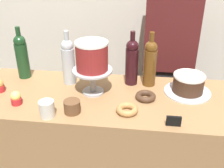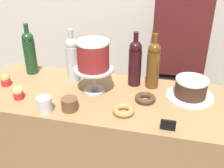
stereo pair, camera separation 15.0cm
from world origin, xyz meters
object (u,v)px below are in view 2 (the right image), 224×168
(wine_bottle_amber, at_px, (153,64))
(donut_chocolate, at_px, (145,98))
(cake_stand_pedestal, at_px, (94,76))
(donut_maple, at_px, (124,110))
(coffee_cup_ceramic, at_px, (45,105))
(wine_bottle_clear, at_px, (72,59))
(cupcake_caramel, at_px, (6,80))
(wine_bottle_green, at_px, (30,52))
(price_sign_chalkboard, at_px, (168,125))
(wine_bottle_dark_red, at_px, (135,62))
(cupcake_lemon, at_px, (18,93))
(barista_figure, at_px, (176,70))
(chocolate_round_cake, at_px, (191,87))
(white_layer_cake, at_px, (93,55))
(cookie_stack, at_px, (70,104))

(wine_bottle_amber, bearing_deg, donut_chocolate, -95.26)
(cake_stand_pedestal, height_order, donut_chocolate, cake_stand_pedestal)
(donut_maple, relative_size, coffee_cup_ceramic, 1.32)
(wine_bottle_clear, distance_m, cupcake_caramel, 0.42)
(wine_bottle_green, xyz_separation_m, price_sign_chalkboard, (0.90, -0.41, -0.12))
(donut_maple, height_order, coffee_cup_ceramic, coffee_cup_ceramic)
(wine_bottle_dark_red, bearing_deg, wine_bottle_green, 179.78)
(wine_bottle_green, bearing_deg, coffee_cup_ceramic, -54.75)
(donut_maple, height_order, price_sign_chalkboard, price_sign_chalkboard)
(cake_stand_pedestal, relative_size, cupcake_lemon, 2.98)
(donut_maple, xyz_separation_m, coffee_cup_ceramic, (-0.39, -0.08, 0.03))
(barista_figure, bearing_deg, chocolate_round_cake, -80.41)
(wine_bottle_green, height_order, price_sign_chalkboard, wine_bottle_green)
(wine_bottle_green, distance_m, wine_bottle_clear, 0.31)
(donut_chocolate, bearing_deg, white_layer_cake, 173.75)
(wine_bottle_dark_red, relative_size, wine_bottle_green, 1.00)
(cake_stand_pedestal, relative_size, cookie_stack, 2.63)
(wine_bottle_clear, bearing_deg, cake_stand_pedestal, -32.46)
(wine_bottle_amber, bearing_deg, barista_figure, 71.40)
(coffee_cup_ceramic, bearing_deg, wine_bottle_green, 125.25)
(white_layer_cake, xyz_separation_m, donut_maple, (0.21, -0.18, -0.21))
(cupcake_caramel, xyz_separation_m, price_sign_chalkboard, (0.97, -0.21, -0.01))
(wine_bottle_clear, height_order, cupcake_caramel, wine_bottle_clear)
(wine_bottle_dark_red, xyz_separation_m, wine_bottle_clear, (-0.37, -0.04, 0.00))
(wine_bottle_dark_red, height_order, wine_bottle_amber, same)
(cupcake_lemon, distance_m, cookie_stack, 0.32)
(white_layer_cake, bearing_deg, wine_bottle_green, 162.80)
(wine_bottle_dark_red, bearing_deg, donut_chocolate, -62.49)
(wine_bottle_green, distance_m, price_sign_chalkboard, 0.99)
(wine_bottle_amber, height_order, wine_bottle_clear, same)
(price_sign_chalkboard, bearing_deg, wine_bottle_amber, 106.49)
(chocolate_round_cake, relative_size, wine_bottle_dark_red, 0.54)
(cake_stand_pedestal, bearing_deg, coffee_cup_ceramic, -124.89)
(wine_bottle_amber, height_order, cupcake_caramel, wine_bottle_amber)
(cookie_stack, height_order, coffee_cup_ceramic, coffee_cup_ceramic)
(cake_stand_pedestal, relative_size, wine_bottle_clear, 0.68)
(wine_bottle_amber, bearing_deg, cookie_stack, -137.53)
(wine_bottle_amber, distance_m, cupcake_caramel, 0.88)
(cupcake_lemon, bearing_deg, white_layer_cake, 24.10)
(wine_bottle_clear, relative_size, donut_maple, 2.91)
(cupcake_caramel, bearing_deg, white_layer_cake, 5.58)
(chocolate_round_cake, xyz_separation_m, wine_bottle_amber, (-0.22, 0.07, 0.08))
(wine_bottle_clear, xyz_separation_m, cupcake_caramel, (-0.37, -0.16, -0.11))
(wine_bottle_amber, bearing_deg, donut_maple, -108.68)
(wine_bottle_amber, height_order, barista_figure, barista_figure)
(wine_bottle_amber, xyz_separation_m, donut_maple, (-0.11, -0.32, -0.13))
(cookie_stack, bearing_deg, price_sign_chalkboard, -5.86)
(cupcake_lemon, relative_size, price_sign_chalkboard, 1.06)
(cake_stand_pedestal, xyz_separation_m, donut_chocolate, (0.30, -0.03, -0.08))
(white_layer_cake, relative_size, cupcake_caramel, 2.38)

